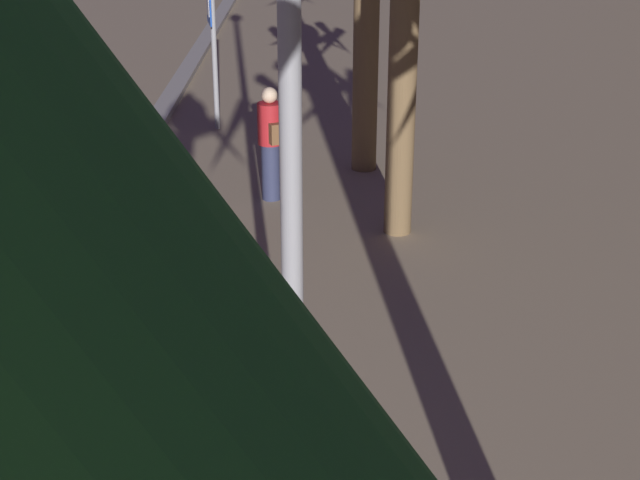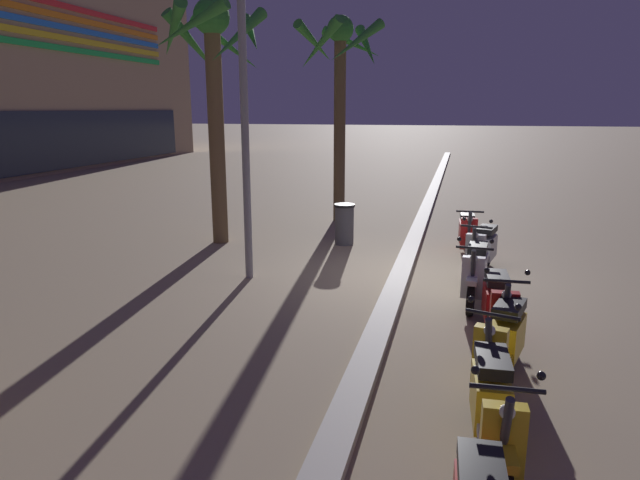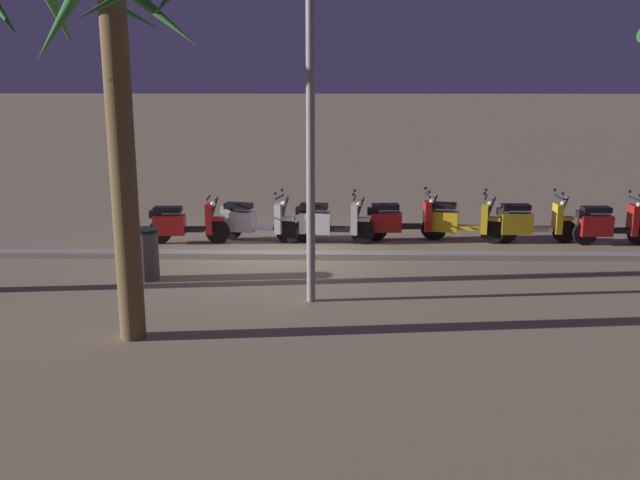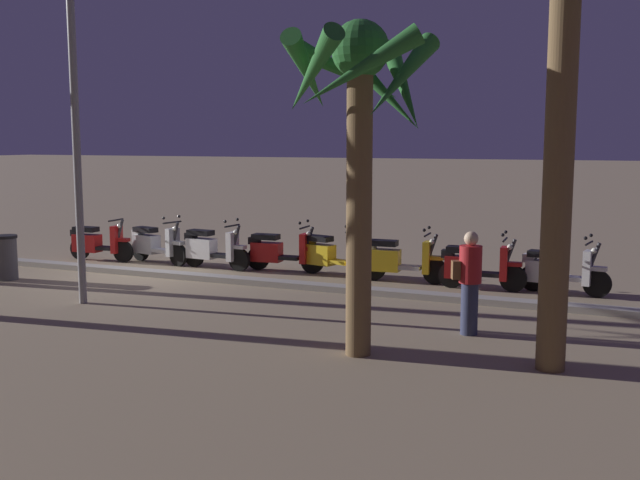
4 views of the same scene
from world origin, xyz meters
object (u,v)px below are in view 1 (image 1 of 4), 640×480
at_px(scooter_red_mid_centre, 6,181).
at_px(pedestrian_by_palm_tree, 271,141).
at_px(crossing_sign, 213,42).
at_px(scooter_white_gap_after_mid, 24,147).

height_order(scooter_red_mid_centre, pedestrian_by_palm_tree, pedestrian_by_palm_tree).
distance_m(scooter_red_mid_centre, pedestrian_by_palm_tree, 3.55).
xyz_separation_m(scooter_red_mid_centre, crossing_sign, (-4.08, 2.33, 1.05)).
bearing_deg(pedestrian_by_palm_tree, scooter_red_mid_centre, -80.46).
bearing_deg(scooter_red_mid_centre, pedestrian_by_palm_tree, 99.54).
xyz_separation_m(crossing_sign, pedestrian_by_palm_tree, (3.49, 1.14, -0.67)).
bearing_deg(scooter_red_mid_centre, crossing_sign, 150.24).
xyz_separation_m(scooter_white_gap_after_mid, pedestrian_by_palm_tree, (0.96, 3.70, 0.39)).
bearing_deg(crossing_sign, scooter_red_mid_centre, -29.76).
height_order(scooter_white_gap_after_mid, scooter_red_mid_centre, same).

